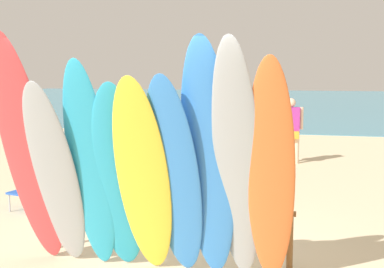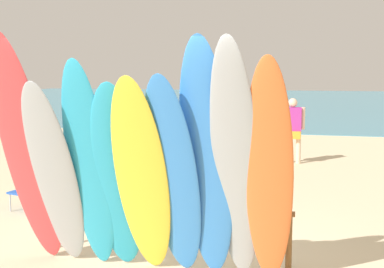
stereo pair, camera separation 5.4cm
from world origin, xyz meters
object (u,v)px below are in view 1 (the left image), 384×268
Objects in this scene: surfboard_teal_2 at (90,168)px; surfboard_grey_1 at (55,177)px; surfboard_rack at (162,215)px; beach_chair_red at (36,182)px; surfboard_red_0 at (28,154)px; surfboard_blue_6 at (209,163)px; surfboard_grey_7 at (237,166)px; beachgoer_midbeach at (132,132)px; beachgoer_by_water at (291,126)px; surfboard_yellow_4 at (143,179)px; surfboard_orange_8 at (271,176)px; surfboard_teal_3 at (119,179)px; surfboard_blue_5 at (175,179)px.

surfboard_grey_1 is at bearing -178.41° from surfboard_teal_2.
beach_chair_red reaches higher than surfboard_rack.
surfboard_grey_1 is at bearing 14.80° from surfboard_red_0.
surfboard_teal_2 is 1.29m from surfboard_blue_6.
beachgoer_midbeach is at bearing 124.05° from surfboard_grey_7.
surfboard_grey_7 is at bearing -2.75° from surfboard_blue_6.
surfboard_teal_2 is (0.40, 0.01, 0.11)m from surfboard_grey_1.
beach_chair_red is (-3.75, -5.05, -0.47)m from beachgoer_by_water.
surfboard_blue_6 reaches higher than surfboard_yellow_4.
surfboard_orange_8 reaches higher than surfboard_yellow_4.
surfboard_grey_7 reaches higher than beach_chair_red.
surfboard_teal_3 is 0.64m from surfboard_blue_5.
surfboard_grey_1 is 0.83× the size of surfboard_grey_7.
surfboard_yellow_4 is 0.33m from surfboard_blue_5.
surfboard_blue_5 is at bearing -12.05° from surfboard_teal_3.
surfboard_teal_3 is 1.41× the size of beachgoer_by_water.
surfboard_teal_3 is 1.01m from surfboard_blue_6.
beach_chair_red is (-1.32, 2.42, -0.87)m from surfboard_red_0.
surfboard_grey_1 is at bearing -42.43° from beach_chair_red.
surfboard_blue_6 is (1.96, 0.06, -0.03)m from surfboard_red_0.
beachgoer_midbeach is at bearing 113.05° from surfboard_yellow_4.
surfboard_grey_7 is 7.44m from beachgoer_by_water.
surfboard_grey_1 is 0.97× the size of surfboard_blue_5.
surfboard_red_0 is at bearing -47.94° from beach_chair_red.
surfboard_red_0 is 1.19× the size of surfboard_blue_5.
surfboard_grey_1 reaches higher than beachgoer_midbeach.
surfboard_grey_7 is at bearing 2.81° from surfboard_red_0.
surfboard_blue_6 is 4.12m from beach_chair_red.
surfboard_red_0 is at bearing -175.44° from surfboard_blue_6.
surfboard_blue_6 is at bearing 92.92° from beachgoer_midbeach.
surfboard_grey_7 is 3.24× the size of beach_chair_red.
surfboard_grey_1 is 1.43× the size of beachgoer_by_water.
surfboard_red_0 reaches higher than surfboard_yellow_4.
surfboard_blue_6 is 0.99× the size of surfboard_grey_7.
surfboard_teal_3 is at bearing 8.98° from surfboard_teal_2.
surfboard_blue_5 is at bearing -25.38° from beach_chair_red.
beachgoer_by_water is (1.45, 7.34, -0.16)m from surfboard_teal_3.
beachgoer_midbeach is (-2.50, 4.71, -0.30)m from surfboard_blue_6.
surfboard_blue_5 is 0.86× the size of surfboard_grey_7.
surfboard_grey_1 reaches higher than beachgoer_by_water.
beachgoer_midbeach is at bearing 123.18° from surfboard_orange_8.
surfboard_teal_3 reaches higher than beachgoer_by_water.
surfboard_grey_7 is at bearing 2.84° from surfboard_grey_1.
beach_chair_red is at bearing 147.03° from surfboard_blue_6.
beachgoer_by_water is (-0.15, 7.42, -0.28)m from surfboard_orange_8.
surfboard_teal_3 is at bearing 179.06° from surfboard_blue_6.
surfboard_grey_1 is 1.01m from surfboard_yellow_4.
beachgoer_by_water is at bearing 90.86° from surfboard_orange_8.
beachgoer_midbeach is (-3.12, 4.73, -0.20)m from surfboard_orange_8.
surfboard_blue_6 is at bearing 3.76° from surfboard_red_0.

